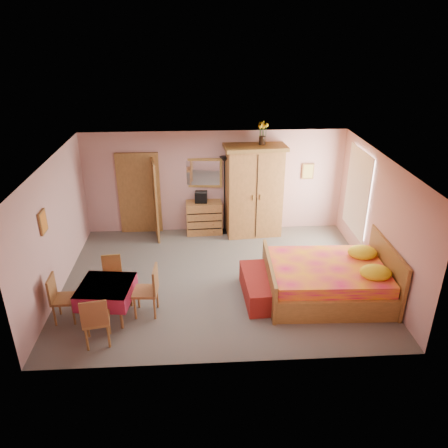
{
  "coord_description": "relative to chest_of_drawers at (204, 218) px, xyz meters",
  "views": [
    {
      "loc": [
        -0.39,
        -7.91,
        4.97
      ],
      "look_at": [
        0.1,
        0.3,
        1.15
      ],
      "focal_mm": 35.0,
      "sensor_mm": 36.0,
      "label": 1
    }
  ],
  "objects": [
    {
      "name": "chest_of_drawers",
      "position": [
        0.0,
        0.0,
        0.0
      ],
      "size": [
        0.92,
        0.49,
        0.85
      ],
      "primitive_type": "cube",
      "rotation": [
        0.0,
        0.0,
        0.05
      ],
      "color": "#AA7039",
      "rests_on": "floor"
    },
    {
      "name": "ceiling",
      "position": [
        0.29,
        -2.28,
        2.18
      ],
      "size": [
        6.5,
        6.5,
        0.0
      ],
      "primitive_type": "plane",
      "rotation": [
        3.14,
        0.0,
        0.0
      ],
      "color": "brown",
      "rests_on": "wall_back"
    },
    {
      "name": "stereo",
      "position": [
        -0.07,
        0.0,
        0.56
      ],
      "size": [
        0.32,
        0.24,
        0.28
      ],
      "primitive_type": "cube",
      "rotation": [
        0.0,
        0.0,
        -0.09
      ],
      "color": "black",
      "rests_on": "chest_of_drawers"
    },
    {
      "name": "picture_left",
      "position": [
        -2.93,
        -2.88,
        1.28
      ],
      "size": [
        0.04,
        0.32,
        0.42
      ],
      "primitive_type": "cube",
      "color": "orange",
      "rests_on": "wall_left"
    },
    {
      "name": "wall_right",
      "position": [
        3.54,
        -2.28,
        0.88
      ],
      "size": [
        0.1,
        5.0,
        2.6
      ],
      "primitive_type": "cube",
      "color": "tan",
      "rests_on": "floor"
    },
    {
      "name": "floor_lamp",
      "position": [
        0.52,
        0.0,
        0.58
      ],
      "size": [
        0.33,
        0.33,
        2.02
      ],
      "primitive_type": "cube",
      "rotation": [
        0.0,
        0.0,
        -0.33
      ],
      "color": "black",
      "rests_on": "floor"
    },
    {
      "name": "chair_north",
      "position": [
        -1.86,
        -2.74,
        -0.01
      ],
      "size": [
        0.41,
        0.41,
        0.82
      ],
      "primitive_type": "cube",
      "rotation": [
        0.0,
        0.0,
        3.24
      ],
      "color": "#915D31",
      "rests_on": "floor"
    },
    {
      "name": "sunflower_vase",
      "position": [
        1.41,
        -0.04,
        2.17
      ],
      "size": [
        0.24,
        0.24,
        0.56
      ],
      "primitive_type": "cube",
      "rotation": [
        0.0,
        0.0,
        0.07
      ],
      "color": "yellow",
      "rests_on": "wardrobe"
    },
    {
      "name": "doorway",
      "position": [
        -1.61,
        0.19,
        0.6
      ],
      "size": [
        1.06,
        0.12,
        2.15
      ],
      "primitive_type": "cube",
      "color": "#9E6B35",
      "rests_on": "floor"
    },
    {
      "name": "wardrobe",
      "position": [
        1.25,
        -0.1,
        0.73
      ],
      "size": [
        1.53,
        0.88,
        2.31
      ],
      "primitive_type": "cube",
      "rotation": [
        0.0,
        0.0,
        0.09
      ],
      "color": "#AE733B",
      "rests_on": "floor"
    },
    {
      "name": "wall_left",
      "position": [
        -2.96,
        -2.28,
        0.88
      ],
      "size": [
        0.1,
        5.0,
        2.6
      ],
      "primitive_type": "cube",
      "color": "tan",
      "rests_on": "floor"
    },
    {
      "name": "wall_mirror",
      "position": [
        0.0,
        0.21,
        1.13
      ],
      "size": [
        0.95,
        0.13,
        0.75
      ],
      "primitive_type": "cube",
      "rotation": [
        0.0,
        0.0,
        -0.08
      ],
      "color": "white",
      "rests_on": "wall_back"
    },
    {
      "name": "wall_back",
      "position": [
        0.29,
        0.22,
        0.88
      ],
      "size": [
        6.5,
        0.1,
        2.6
      ],
      "primitive_type": "cube",
      "color": "tan",
      "rests_on": "floor"
    },
    {
      "name": "chair_south",
      "position": [
        -1.87,
        -4.15,
        0.05
      ],
      "size": [
        0.5,
        0.5,
        0.95
      ],
      "primitive_type": "cube",
      "rotation": [
        0.0,
        0.0,
        0.17
      ],
      "color": "#A16C36",
      "rests_on": "floor"
    },
    {
      "name": "chair_east",
      "position": [
        -1.14,
        -3.38,
        0.06
      ],
      "size": [
        0.47,
        0.47,
        0.97
      ],
      "primitive_type": "cube",
      "rotation": [
        0.0,
        0.0,
        1.52
      ],
      "color": "#AA6B39",
      "rests_on": "floor"
    },
    {
      "name": "bed",
      "position": [
        2.36,
        -2.99,
        0.13
      ],
      "size": [
        2.46,
        1.97,
        1.11
      ],
      "primitive_type": "cube",
      "rotation": [
        0.0,
        0.0,
        -0.03
      ],
      "color": "#DB1559",
      "rests_on": "floor"
    },
    {
      "name": "picture_back",
      "position": [
        2.64,
        0.19,
        1.13
      ],
      "size": [
        0.3,
        0.04,
        0.4
      ],
      "primitive_type": "cube",
      "color": "#D8BF59",
      "rests_on": "wall_back"
    },
    {
      "name": "floor",
      "position": [
        0.29,
        -2.28,
        -0.42
      ],
      "size": [
        6.5,
        6.5,
        0.0
      ],
      "primitive_type": "plane",
      "color": "slate",
      "rests_on": "ground"
    },
    {
      "name": "dining_table",
      "position": [
        -1.83,
        -3.43,
        -0.08
      ],
      "size": [
        1.03,
        1.03,
        0.68
      ],
      "primitive_type": "cube",
      "rotation": [
        0.0,
        0.0,
        -0.12
      ],
      "color": "maroon",
      "rests_on": "floor"
    },
    {
      "name": "window",
      "position": [
        3.5,
        -1.08,
        1.03
      ],
      "size": [
        0.08,
        1.4,
        1.95
      ],
      "primitive_type": "cube",
      "color": "white",
      "rests_on": "wall_right"
    },
    {
      "name": "wall_front",
      "position": [
        0.29,
        -4.78,
        0.88
      ],
      "size": [
        6.5,
        0.1,
        2.6
      ],
      "primitive_type": "cube",
      "color": "tan",
      "rests_on": "floor"
    },
    {
      "name": "bench",
      "position": [
        0.98,
        -2.99,
        -0.19
      ],
      "size": [
        0.58,
        1.41,
        0.46
      ],
      "primitive_type": "cube",
      "rotation": [
        0.0,
        0.0,
        0.05
      ],
      "color": "maroon",
      "rests_on": "floor"
    },
    {
      "name": "chair_west",
      "position": [
        -2.58,
        -3.48,
        0.03
      ],
      "size": [
        0.42,
        0.42,
        0.91
      ],
      "primitive_type": "cube",
      "rotation": [
        0.0,
        0.0,
        -1.55
      ],
      "color": "#905D30",
      "rests_on": "floor"
    }
  ]
}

